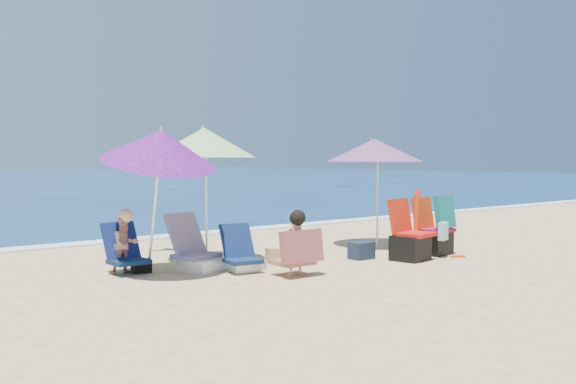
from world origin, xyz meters
TOP-DOWN VIEW (x-y plane):
  - ground at (0.00, 0.00)m, footprint 120.00×120.00m
  - foam at (0.00, 5.10)m, footprint 120.00×0.50m
  - umbrella_turquoise at (2.16, 1.49)m, footprint 2.09×2.09m
  - umbrella_striped at (-1.21, 1.94)m, footprint 1.88×1.88m
  - umbrella_blue at (-2.32, 1.29)m, footprint 1.68×1.74m
  - furled_umbrella at (1.72, 0.15)m, footprint 0.15×0.13m
  - chair_navy at (-1.20, 0.93)m, footprint 0.66×0.71m
  - chair_rainbow at (-1.66, 1.41)m, footprint 0.78×0.89m
  - camp_chair_left at (1.39, 0.03)m, footprint 0.68×0.67m
  - camp_chair_right at (2.19, 0.15)m, footprint 0.66×0.77m
  - person_center at (-0.89, 0.10)m, footprint 0.63×0.54m
  - person_left at (-2.60, 1.81)m, footprint 0.50×0.62m
  - bag_black_a at (-2.40, 1.72)m, footprint 0.30×0.25m
  - bag_tan at (-0.42, 1.17)m, footprint 0.32×0.27m
  - bag_navy_b at (0.90, 0.60)m, footprint 0.37×0.29m
  - bag_black_b at (1.31, -0.11)m, footprint 0.26×0.18m
  - orange_item at (2.24, -0.29)m, footprint 0.24×0.18m

SIDE VIEW (x-z plane):
  - ground at x=0.00m, z-range 0.00..0.00m
  - orange_item at x=2.24m, z-range 0.00..0.03m
  - foam at x=0.00m, z-range 0.00..0.04m
  - bag_black_a at x=-2.40m, z-range 0.00..0.19m
  - bag_black_b at x=1.31m, z-range 0.00..0.20m
  - bag_tan at x=-0.42m, z-range 0.00..0.23m
  - bag_navy_b at x=0.90m, z-range 0.00..0.27m
  - chair_navy at x=-1.20m, z-range -0.16..0.51m
  - chair_rainbow at x=-1.66m, z-range -0.19..0.63m
  - camp_chair_left at x=1.39m, z-range -0.19..0.78m
  - camp_chair_right at x=2.19m, z-range -0.14..0.87m
  - person_left at x=-2.60m, z-range -0.04..0.87m
  - person_center at x=-0.89m, z-range -0.01..0.90m
  - furled_umbrella at x=1.72m, z-range 0.06..1.21m
  - umbrella_turquoise at x=2.16m, z-range 0.76..2.76m
  - umbrella_blue at x=-2.32m, z-range 0.69..2.85m
  - umbrella_striped at x=-1.21m, z-range 0.79..2.92m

